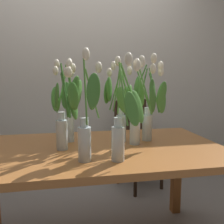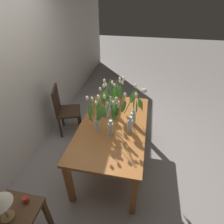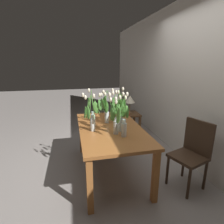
# 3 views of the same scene
# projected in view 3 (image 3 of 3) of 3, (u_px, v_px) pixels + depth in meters

# --- Properties ---
(ground_plane) EXTENTS (18.00, 18.00, 0.00)m
(ground_plane) POSITION_uv_depth(u_px,v_px,m) (110.00, 171.00, 2.85)
(ground_plane) COLOR gray
(room_wall_rear) EXTENTS (9.00, 0.10, 2.70)m
(room_wall_rear) POSITION_uv_depth(u_px,v_px,m) (199.00, 83.00, 2.78)
(room_wall_rear) COLOR silver
(room_wall_rear) RESTS_ON ground
(dining_table) EXTENTS (1.60, 0.90, 0.74)m
(dining_table) POSITION_uv_depth(u_px,v_px,m) (110.00, 133.00, 2.67)
(dining_table) COLOR #A3602D
(dining_table) RESTS_ON ground
(tulip_vase_0) EXTENTS (0.22, 0.24, 0.56)m
(tulip_vase_0) POSITION_uv_depth(u_px,v_px,m) (121.00, 115.00, 2.45)
(tulip_vase_0) COLOR silver
(tulip_vase_0) RESTS_ON dining_table
(tulip_vase_1) EXTENTS (0.18, 0.23, 0.55)m
(tulip_vase_1) POSITION_uv_depth(u_px,v_px,m) (91.00, 117.00, 2.42)
(tulip_vase_1) COLOR silver
(tulip_vase_1) RESTS_ON dining_table
(tulip_vase_2) EXTENTS (0.23, 0.22, 0.56)m
(tulip_vase_2) POSITION_uv_depth(u_px,v_px,m) (119.00, 109.00, 2.79)
(tulip_vase_2) COLOR silver
(tulip_vase_2) RESTS_ON dining_table
(tulip_vase_3) EXTENTS (0.14, 0.23, 0.57)m
(tulip_vase_3) POSITION_uv_depth(u_px,v_px,m) (93.00, 114.00, 2.61)
(tulip_vase_3) COLOR silver
(tulip_vase_3) RESTS_ON dining_table
(tulip_vase_4) EXTENTS (0.16, 0.25, 0.55)m
(tulip_vase_4) POSITION_uv_depth(u_px,v_px,m) (107.00, 109.00, 2.75)
(tulip_vase_4) COLOR silver
(tulip_vase_4) RESTS_ON dining_table
(tulip_vase_5) EXTENTS (0.26, 0.22, 0.56)m
(tulip_vase_5) POSITION_uv_depth(u_px,v_px,m) (122.00, 120.00, 2.27)
(tulip_vase_5) COLOR silver
(tulip_vase_5) RESTS_ON dining_table
(tulip_vase_6) EXTENTS (0.17, 0.15, 0.57)m
(tulip_vase_6) POSITION_uv_depth(u_px,v_px,m) (115.00, 121.00, 2.33)
(tulip_vase_6) COLOR silver
(tulip_vase_6) RESTS_ON dining_table
(dining_chair) EXTENTS (0.51, 0.51, 0.93)m
(dining_chair) POSITION_uv_depth(u_px,v_px,m) (192.00, 151.00, 2.40)
(dining_chair) COLOR #382619
(dining_chair) RESTS_ON ground
(side_table) EXTENTS (0.44, 0.44, 0.55)m
(side_table) POSITION_uv_depth(u_px,v_px,m) (129.00, 118.00, 4.07)
(side_table) COLOR brown
(side_table) RESTS_ON ground
(table_lamp) EXTENTS (0.22, 0.22, 0.40)m
(table_lamp) POSITION_uv_depth(u_px,v_px,m) (130.00, 100.00, 3.99)
(table_lamp) COLOR olive
(table_lamp) RESTS_ON side_table
(pillar_candle) EXTENTS (0.06, 0.06, 0.07)m
(pillar_candle) POSITION_uv_depth(u_px,v_px,m) (129.00, 113.00, 3.89)
(pillar_candle) COLOR #B72D23
(pillar_candle) RESTS_ON side_table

